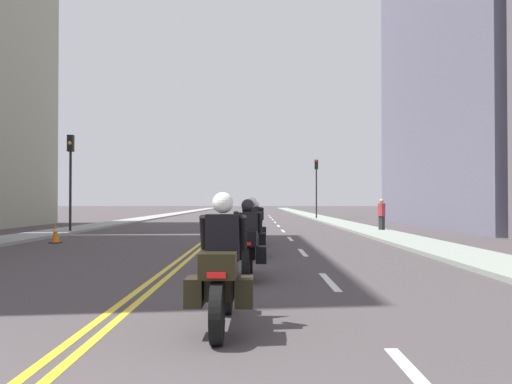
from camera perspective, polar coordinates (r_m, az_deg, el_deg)
name	(u,v)px	position (r m, az deg, el deg)	size (l,w,h in m)	color
ground_plane	(237,218)	(50.62, -2.01, -2.72)	(264.00, 264.00, 0.00)	#453E40
sidewalk_left	(154,217)	(51.48, -10.56, -2.61)	(2.04, 144.00, 0.12)	#989994
sidewalk_right	(320,217)	(50.90, 6.65, -2.64)	(2.04, 144.00, 0.12)	gray
centreline_yellow_inner	(235,218)	(50.62, -2.14, -2.71)	(0.12, 132.00, 0.01)	yellow
centreline_yellow_outer	(238,218)	(50.61, -1.87, -2.71)	(0.12, 132.00, 0.01)	yellow
lane_dashes_white	(282,228)	(31.63, 2.71, -3.76)	(0.14, 56.40, 0.01)	silver
building_right_1	(496,65)	(37.64, 23.55, 11.93)	(9.08, 20.92, 19.78)	slate
motorcycle_0	(224,274)	(6.68, -3.37, -8.50)	(0.77, 2.31, 1.65)	black
motorcycle_1	(249,246)	(10.98, -0.72, -5.62)	(0.77, 2.24, 1.59)	black
motorcycle_2	(254,232)	(15.47, -0.23, -4.16)	(0.77, 2.17, 1.66)	black
motorcycle_3	(257,227)	(19.52, 0.11, -3.61)	(0.77, 2.12, 1.57)	black
traffic_cone_0	(57,233)	(21.64, -19.88, -4.03)	(0.38, 0.38, 0.74)	black
traffic_light_near	(72,165)	(28.03, -18.48, 2.62)	(0.28, 0.38, 4.74)	black
traffic_light_far	(318,178)	(46.97, 6.43, 1.41)	(0.28, 0.38, 5.08)	black
pedestrian_0	(383,215)	(28.32, 13.04, -2.32)	(0.40, 0.41, 1.67)	#282A2E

